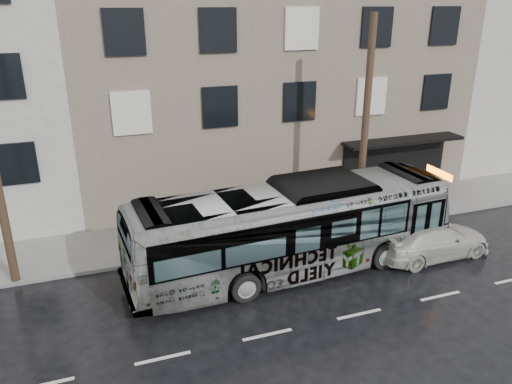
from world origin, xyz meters
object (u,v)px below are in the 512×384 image
utility_pole_front (365,127)px  white_sedan (432,240)px  bus (292,229)px  sign_post (381,197)px

utility_pole_front → white_sedan: size_ratio=1.85×
bus → white_sedan: bus is taller
sign_post → white_sedan: (0.34, -3.22, -0.65)m
bus → white_sedan: size_ratio=2.55×
bus → white_sedan: 5.84m
sign_post → white_sedan: size_ratio=0.49×
sign_post → white_sedan: sign_post is taller
bus → white_sedan: (5.69, -0.81, -1.02)m
utility_pole_front → bus: size_ratio=0.73×
bus → white_sedan: bearing=-101.7°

